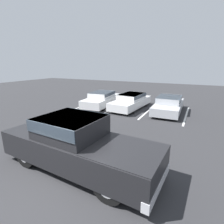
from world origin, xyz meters
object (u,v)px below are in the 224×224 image
Objects in this scene: pickup_truck at (78,144)px; parked_sedan_b at (131,101)px; parked_sedan_c at (169,104)px; parked_sedan_a at (102,99)px.

parked_sedan_b is (-1.35, 8.70, -0.27)m from pickup_truck.
parked_sedan_b is 2.90m from parked_sedan_c.
parked_sedan_a is at bearing -77.70° from parked_sedan_b.
pickup_truck is 1.25× the size of parked_sedan_c.
parked_sedan_a is at bearing -86.22° from parked_sedan_c.
pickup_truck is 9.23m from parked_sedan_a.
parked_sedan_c is at bearing 90.29° from parked_sedan_a.
pickup_truck is 8.81m from parked_sedan_b.
parked_sedan_c is at bearing 83.54° from pickup_truck.
parked_sedan_a is 0.95× the size of parked_sedan_b.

